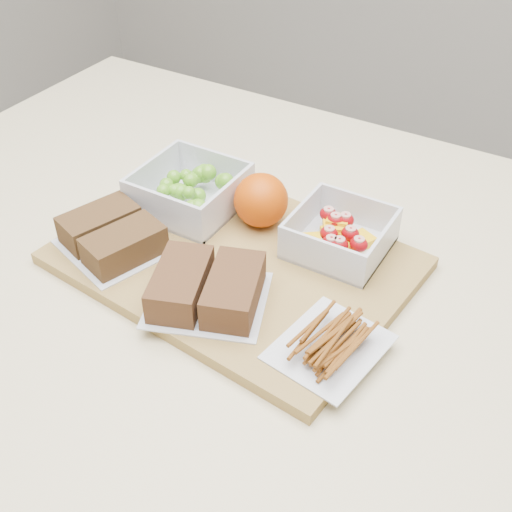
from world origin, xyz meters
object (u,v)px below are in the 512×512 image
object	(u,v)px
orange	(261,200)
sandwich_bag_left	(112,235)
sandwich_bag_center	(207,288)
grape_container	(192,191)
cutting_board	(234,261)
fruit_container	(339,236)
pretzel_bag	(330,339)

from	to	relation	value
orange	sandwich_bag_left	distance (m)	0.20
orange	sandwich_bag_center	size ratio (longest dim) A/B	0.43
orange	grape_container	bearing A→B (deg)	-172.31
sandwich_bag_left	sandwich_bag_center	size ratio (longest dim) A/B	0.92
sandwich_bag_left	sandwich_bag_center	distance (m)	0.16
cutting_board	grape_container	size ratio (longest dim) A/B	3.22
sandwich_bag_center	sandwich_bag_left	bearing A→B (deg)	172.34
sandwich_bag_left	orange	bearing A→B (deg)	46.51
fruit_container	sandwich_bag_left	bearing A→B (deg)	-149.75
sandwich_bag_left	cutting_board	bearing A→B (deg)	24.22
orange	pretzel_bag	size ratio (longest dim) A/B	0.53
grape_container	orange	distance (m)	0.10
cutting_board	sandwich_bag_center	bearing A→B (deg)	-72.56
orange	sandwich_bag_left	size ratio (longest dim) A/B	0.46
cutting_board	grape_container	world-z (taller)	grape_container
cutting_board	sandwich_bag_left	size ratio (longest dim) A/B	2.71
cutting_board	pretzel_bag	xyz separation A→B (m)	(0.17, -0.08, 0.02)
cutting_board	grape_container	distance (m)	0.13
cutting_board	sandwich_bag_center	xyz separation A→B (m)	(0.02, -0.09, 0.03)
cutting_board	pretzel_bag	size ratio (longest dim) A/B	3.09
orange	pretzel_bag	xyz separation A→B (m)	(0.18, -0.16, -0.02)
sandwich_bag_center	cutting_board	bearing A→B (deg)	101.70
fruit_container	sandwich_bag_left	size ratio (longest dim) A/B	0.75
sandwich_bag_left	fruit_container	bearing A→B (deg)	30.25
sandwich_bag_left	pretzel_bag	world-z (taller)	sandwich_bag_left
grape_container	sandwich_bag_left	bearing A→B (deg)	-104.43
pretzel_bag	sandwich_bag_center	bearing A→B (deg)	-178.10
grape_container	pretzel_bag	bearing A→B (deg)	-27.39
orange	sandwich_bag_center	world-z (taller)	orange
orange	pretzel_bag	world-z (taller)	orange
fruit_container	pretzel_bag	size ratio (longest dim) A/B	0.86
cutting_board	orange	size ratio (longest dim) A/B	5.83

